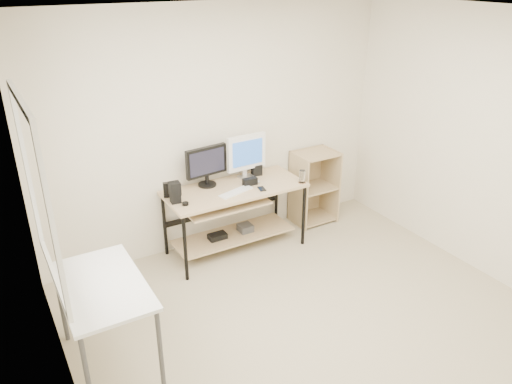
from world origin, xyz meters
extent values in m
cube|color=#B8AB8D|center=(0.00, 0.00, -0.01)|extent=(4.00, 4.00, 0.01)
cube|color=white|center=(0.00, 0.00, 2.60)|extent=(4.00, 4.00, 0.01)
cube|color=#EDE4CE|center=(0.00, 2.00, 1.30)|extent=(4.00, 0.01, 2.60)
cube|color=#EDE4CE|center=(-2.00, 0.00, 1.30)|extent=(0.01, 4.00, 2.60)
cube|color=#EDE4CE|center=(2.00, 0.00, 1.30)|extent=(0.01, 4.00, 2.60)
cube|color=white|center=(-1.98, 0.60, 1.55)|extent=(0.01, 1.00, 1.20)
cube|color=tan|center=(0.00, 1.66, 0.73)|extent=(1.50, 0.65, 0.03)
cube|color=tan|center=(-0.15, 1.60, 0.62)|extent=(0.90, 0.49, 0.02)
cube|color=tan|center=(0.00, 1.71, 0.15)|extent=(1.35, 0.46, 0.02)
cube|color=black|center=(-0.20, 1.60, 0.64)|extent=(0.33, 0.22, 0.01)
cylinder|color=black|center=(0.05, 1.55, 0.64)|extent=(0.14, 0.01, 0.01)
cube|color=#404042|center=(0.15, 1.71, 0.20)|extent=(0.15, 0.15, 0.08)
cube|color=black|center=(-0.20, 1.71, 0.19)|extent=(0.20, 0.12, 0.06)
cylinder|color=black|center=(-0.71, 1.37, 0.36)|extent=(0.04, 0.04, 0.72)
cylinder|color=black|center=(-0.71, 1.94, 0.36)|extent=(0.04, 0.04, 0.72)
cylinder|color=black|center=(0.71, 1.37, 0.36)|extent=(0.04, 0.04, 0.72)
cylinder|color=black|center=(0.71, 1.94, 0.36)|extent=(0.04, 0.04, 0.72)
cube|color=white|center=(-1.68, 0.60, 0.73)|extent=(0.60, 1.00, 0.03)
cylinder|color=#404042|center=(-1.94, 0.14, 0.36)|extent=(0.04, 0.04, 0.72)
cylinder|color=#404042|center=(-1.94, 1.06, 0.36)|extent=(0.04, 0.04, 0.72)
cylinder|color=#404042|center=(-1.42, 0.14, 0.36)|extent=(0.04, 0.04, 0.72)
cylinder|color=#404042|center=(-1.42, 1.06, 0.36)|extent=(0.04, 0.04, 0.72)
cube|color=tan|center=(0.91, 1.78, 0.45)|extent=(0.02, 0.40, 0.90)
cube|color=tan|center=(1.39, 1.78, 0.45)|extent=(0.02, 0.40, 0.90)
cube|color=tan|center=(1.15, 1.97, 0.45)|extent=(0.50, 0.02, 0.90)
cube|color=tan|center=(1.15, 1.78, 0.04)|extent=(0.46, 0.38, 0.02)
cube|color=tan|center=(1.15, 1.78, 0.45)|extent=(0.46, 0.38, 0.02)
cube|color=tan|center=(1.15, 1.78, 0.88)|extent=(0.46, 0.38, 0.02)
cylinder|color=black|center=(-0.23, 1.86, 0.76)|extent=(0.20, 0.20, 0.02)
cylinder|color=black|center=(-0.23, 1.86, 0.82)|extent=(0.04, 0.04, 0.10)
cube|color=black|center=(-0.23, 1.86, 1.03)|extent=(0.48, 0.10, 0.32)
cube|color=black|center=(-0.23, 1.83, 1.03)|extent=(0.40, 0.05, 0.25)
cube|color=silver|center=(0.24, 1.83, 0.76)|extent=(0.17, 0.15, 0.01)
cylinder|color=silver|center=(0.24, 1.83, 0.81)|extent=(0.04, 0.04, 0.09)
cube|color=white|center=(0.24, 1.83, 1.05)|extent=(0.46, 0.06, 0.39)
cube|color=blue|center=(0.24, 1.80, 1.05)|extent=(0.39, 0.02, 0.31)
cube|color=white|center=(-0.05, 1.54, 0.76)|extent=(0.41, 0.22, 0.01)
ellipsoid|color=#A9A9AE|center=(0.27, 1.66, 0.77)|extent=(0.08, 0.11, 0.03)
cube|color=black|center=(0.18, 1.64, 0.79)|extent=(0.16, 0.07, 0.08)
cube|color=black|center=(-0.68, 1.64, 0.79)|extent=(0.11, 0.11, 0.09)
cube|color=black|center=(-0.68, 1.64, 0.90)|extent=(0.12, 0.12, 0.13)
cube|color=black|center=(0.38, 1.85, 0.81)|extent=(0.12, 0.12, 0.13)
cube|color=black|center=(-0.70, 1.79, 0.83)|extent=(0.09, 0.07, 0.16)
cylinder|color=black|center=(-0.62, 1.53, 0.76)|extent=(0.09, 0.09, 0.03)
cube|color=black|center=(0.23, 1.48, 0.75)|extent=(0.09, 0.13, 0.01)
cylinder|color=olive|center=(0.70, 1.41, 0.75)|extent=(0.10, 0.10, 0.01)
cylinder|color=white|center=(0.70, 1.41, 0.82)|extent=(0.08, 0.08, 0.14)
camera|label=1|loc=(-2.23, -2.64, 2.91)|focal=35.00mm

